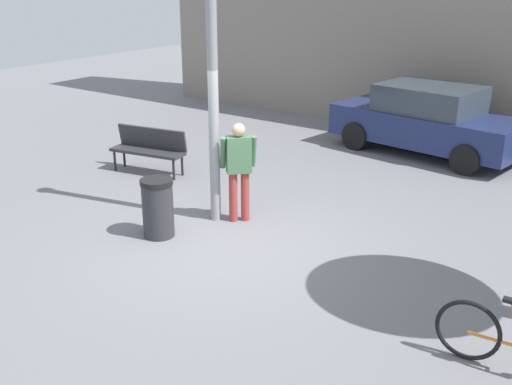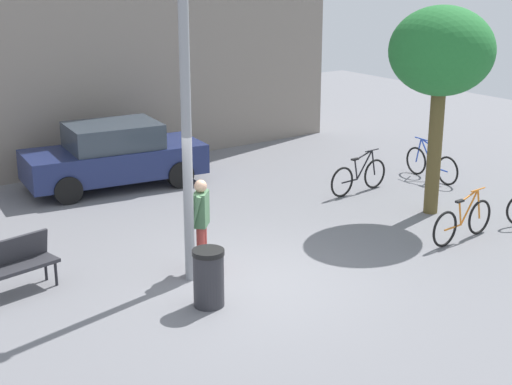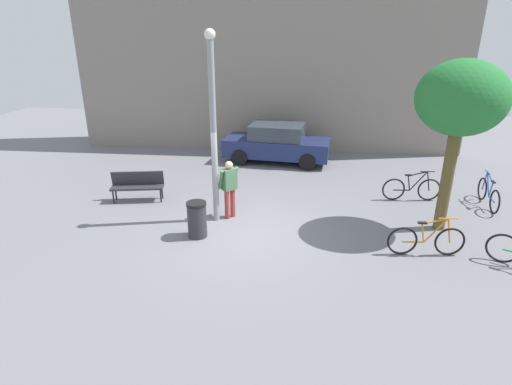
{
  "view_description": "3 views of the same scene",
  "coord_description": "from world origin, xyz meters",
  "px_view_note": "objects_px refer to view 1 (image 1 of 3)",
  "views": [
    {
      "loc": [
        5.51,
        -6.83,
        4.05
      ],
      "look_at": [
        0.21,
        0.44,
        0.76
      ],
      "focal_mm": 43.92,
      "sensor_mm": 36.0,
      "label": 1
    },
    {
      "loc": [
        -6.9,
        -9.89,
        5.32
      ],
      "look_at": [
        0.96,
        1.19,
        1.11
      ],
      "focal_mm": 53.86,
      "sensor_mm": 36.0,
      "label": 2
    },
    {
      "loc": [
        1.41,
        -9.64,
        4.87
      ],
      "look_at": [
        0.29,
        0.95,
        0.75
      ],
      "focal_mm": 28.63,
      "sensor_mm": 36.0,
      "label": 3
    }
  ],
  "objects_px": {
    "lamppost": "(212,55)",
    "person_by_lamppost": "(239,165)",
    "parked_car_navy": "(428,120)",
    "trash_bin": "(158,208)",
    "park_bench": "(149,146)"
  },
  "relations": [
    {
      "from": "lamppost",
      "to": "person_by_lamppost",
      "type": "xyz_separation_m",
      "value": [
        0.35,
        0.19,
        -1.77
      ]
    },
    {
      "from": "parked_car_navy",
      "to": "trash_bin",
      "type": "xyz_separation_m",
      "value": [
        -1.64,
        -6.86,
        -0.3
      ]
    },
    {
      "from": "person_by_lamppost",
      "to": "parked_car_navy",
      "type": "relative_size",
      "value": 0.38
    },
    {
      "from": "lamppost",
      "to": "parked_car_navy",
      "type": "distance_m",
      "value": 6.27
    },
    {
      "from": "person_by_lamppost",
      "to": "park_bench",
      "type": "distance_m",
      "value": 3.26
    },
    {
      "from": "person_by_lamppost",
      "to": "parked_car_navy",
      "type": "xyz_separation_m",
      "value": [
        1.0,
        5.61,
        -0.19
      ]
    },
    {
      "from": "lamppost",
      "to": "trash_bin",
      "type": "height_order",
      "value": "lamppost"
    },
    {
      "from": "person_by_lamppost",
      "to": "park_bench",
      "type": "relative_size",
      "value": 1.01
    },
    {
      "from": "parked_car_navy",
      "to": "park_bench",
      "type": "bearing_deg",
      "value": -131.48
    },
    {
      "from": "person_by_lamppost",
      "to": "park_bench",
      "type": "xyz_separation_m",
      "value": [
        -3.08,
        0.99,
        -0.42
      ]
    },
    {
      "from": "person_by_lamppost",
      "to": "trash_bin",
      "type": "xyz_separation_m",
      "value": [
        -0.64,
        -1.25,
        -0.49
      ]
    },
    {
      "from": "lamppost",
      "to": "trash_bin",
      "type": "relative_size",
      "value": 5.33
    },
    {
      "from": "park_bench",
      "to": "person_by_lamppost",
      "type": "bearing_deg",
      "value": -17.9
    },
    {
      "from": "lamppost",
      "to": "person_by_lamppost",
      "type": "relative_size",
      "value": 3.01
    },
    {
      "from": "parked_car_navy",
      "to": "trash_bin",
      "type": "bearing_deg",
      "value": -103.46
    }
  ]
}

